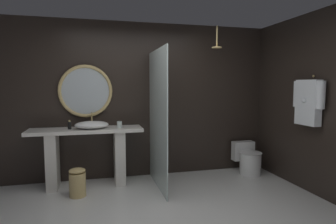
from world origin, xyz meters
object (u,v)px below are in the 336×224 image
at_px(rain_shower_head, 217,45).
at_px(waste_bin, 77,182).
at_px(soap_dispenser, 70,125).
at_px(tumbler_cup, 119,125).
at_px(vessel_sink, 92,125).
at_px(round_wall_mirror, 86,91).
at_px(hanging_bathrobe, 308,100).
at_px(toilet, 248,159).

height_order(rain_shower_head, waste_bin, rain_shower_head).
bearing_deg(soap_dispenser, rain_shower_head, -5.29).
bearing_deg(tumbler_cup, vessel_sink, 175.78).
bearing_deg(soap_dispenser, vessel_sink, -1.68).
bearing_deg(soap_dispenser, tumbler_cup, -3.11).
xyz_separation_m(round_wall_mirror, hanging_bathrobe, (3.06, -1.35, -0.12)).
xyz_separation_m(round_wall_mirror, waste_bin, (-0.12, -0.67, -1.26)).
distance_m(vessel_sink, tumbler_cup, 0.42).
bearing_deg(waste_bin, round_wall_mirror, 79.57).
bearing_deg(round_wall_mirror, toilet, -6.51).
xyz_separation_m(hanging_bathrobe, waste_bin, (-3.19, 0.68, -1.14)).
distance_m(tumbler_cup, round_wall_mirror, 0.78).
bearing_deg(tumbler_cup, waste_bin, -148.25).
bearing_deg(round_wall_mirror, vessel_sink, -71.29).
distance_m(soap_dispenser, rain_shower_head, 2.62).
relative_size(vessel_sink, soap_dispenser, 3.74).
xyz_separation_m(soap_dispenser, rain_shower_head, (2.29, -0.21, 1.25)).
xyz_separation_m(toilet, waste_bin, (-2.87, -0.36, -0.05)).
bearing_deg(toilet, rain_shower_head, -168.59).
bearing_deg(waste_bin, toilet, 7.09).
height_order(soap_dispenser, waste_bin, soap_dispenser).
relative_size(hanging_bathrobe, waste_bin, 1.76).
height_order(tumbler_cup, rain_shower_head, rain_shower_head).
distance_m(rain_shower_head, toilet, 2.08).
height_order(round_wall_mirror, waste_bin, round_wall_mirror).
distance_m(tumbler_cup, waste_bin, 1.05).
bearing_deg(vessel_sink, hanging_bathrobe, -20.18).
distance_m(soap_dispenser, toilet, 3.07).
bearing_deg(rain_shower_head, waste_bin, -174.32).
relative_size(tumbler_cup, hanging_bathrobe, 0.14).
relative_size(tumbler_cup, soap_dispenser, 0.74).
bearing_deg(rain_shower_head, round_wall_mirror, 167.52).
xyz_separation_m(soap_dispenser, round_wall_mirror, (0.24, 0.24, 0.51)).
height_order(round_wall_mirror, rain_shower_head, rain_shower_head).
bearing_deg(soap_dispenser, toilet, -1.38).
bearing_deg(waste_bin, rain_shower_head, 5.68).
relative_size(soap_dispenser, waste_bin, 0.34).
height_order(hanging_bathrobe, waste_bin, hanging_bathrobe).
relative_size(soap_dispenser, rain_shower_head, 0.39).
bearing_deg(hanging_bathrobe, round_wall_mirror, 156.29).
bearing_deg(hanging_bathrobe, toilet, 107.09).
relative_size(soap_dispenser, hanging_bathrobe, 0.19).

